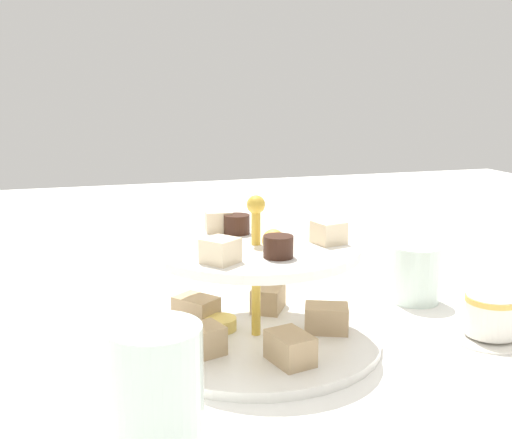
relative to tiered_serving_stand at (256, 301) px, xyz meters
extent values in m
plane|color=white|center=(0.00, 0.00, -0.05)|extent=(2.40, 2.40, 0.00)
cylinder|color=white|center=(0.00, 0.00, -0.04)|extent=(0.27, 0.27, 0.01)
cylinder|color=white|center=(0.00, 0.00, 0.06)|extent=(0.22, 0.22, 0.01)
cylinder|color=gold|center=(0.00, 0.00, 0.03)|extent=(0.01, 0.01, 0.16)
sphere|color=gold|center=(0.00, 0.00, 0.11)|extent=(0.02, 0.02, 0.02)
cube|color=tan|center=(-0.01, 0.08, -0.02)|extent=(0.04, 0.05, 0.03)
cube|color=tan|center=(-0.08, 0.01, -0.02)|extent=(0.06, 0.05, 0.03)
cube|color=tan|center=(-0.04, -0.07, -0.02)|extent=(0.05, 0.06, 0.03)
cube|color=tan|center=(0.06, -0.06, -0.02)|extent=(0.06, 0.06, 0.03)
cube|color=tan|center=(0.07, 0.04, -0.02)|extent=(0.06, 0.05, 0.03)
cylinder|color=#E5C660|center=(0.03, -0.02, -0.03)|extent=(0.04, 0.04, 0.01)
cylinder|color=#381E14|center=(-0.01, 0.06, 0.07)|extent=(0.03, 0.03, 0.02)
cylinder|color=#381E14|center=(0.01, -0.06, 0.07)|extent=(0.03, 0.03, 0.02)
cube|color=beige|center=(0.05, 0.06, 0.08)|extent=(0.04, 0.04, 0.02)
cube|color=beige|center=(-0.08, 0.02, 0.08)|extent=(0.04, 0.04, 0.02)
cube|color=beige|center=(0.02, -0.08, 0.08)|extent=(0.03, 0.03, 0.02)
sphere|color=gold|center=(-0.01, 0.04, 0.08)|extent=(0.02, 0.02, 0.02)
cylinder|color=silver|center=(0.14, 0.21, 0.01)|extent=(0.07, 0.07, 0.11)
cylinder|color=silver|center=(-0.24, -0.07, -0.01)|extent=(0.06, 0.06, 0.08)
cylinder|color=white|center=(-0.26, 0.07, -0.05)|extent=(0.09, 0.09, 0.01)
cylinder|color=white|center=(-0.26, 0.07, -0.02)|extent=(0.06, 0.06, 0.04)
cylinder|color=gold|center=(-0.26, 0.07, 0.00)|extent=(0.06, 0.06, 0.01)
cube|color=silver|center=(0.28, -0.12, -0.05)|extent=(0.06, 0.17, 0.00)
camera|label=1|loc=(0.19, 0.63, 0.23)|focal=44.11mm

